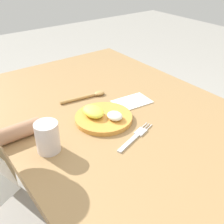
# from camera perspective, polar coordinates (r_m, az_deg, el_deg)

# --- Properties ---
(dining_table) EXTENTS (1.47, 0.86, 0.68)m
(dining_table) POSITION_cam_1_polar(r_m,az_deg,el_deg) (1.05, 4.08, -5.84)
(dining_table) COLOR #977346
(dining_table) RESTS_ON ground_plane
(plate) EXTENTS (0.21, 0.21, 0.05)m
(plate) POSITION_cam_1_polar(r_m,az_deg,el_deg) (1.01, -1.98, -0.94)
(plate) COLOR gold
(plate) RESTS_ON dining_table
(fork) EXTENTS (0.08, 0.19, 0.01)m
(fork) POSITION_cam_1_polar(r_m,az_deg,el_deg) (0.92, 4.79, -5.23)
(fork) COLOR silver
(fork) RESTS_ON dining_table
(spoon) EXTENTS (0.05, 0.20, 0.02)m
(spoon) POSITION_cam_1_polar(r_m,az_deg,el_deg) (1.16, -5.01, 3.32)
(spoon) COLOR #B3874B
(spoon) RESTS_ON dining_table
(drinking_cup) EXTENTS (0.07, 0.07, 0.10)m
(drinking_cup) POSITION_cam_1_polar(r_m,az_deg,el_deg) (0.86, -13.29, -5.13)
(drinking_cup) COLOR silver
(drinking_cup) RESTS_ON dining_table
(napkin) EXTENTS (0.11, 0.16, 0.00)m
(napkin) POSITION_cam_1_polar(r_m,az_deg,el_deg) (1.13, 4.18, 2.14)
(napkin) COLOR white
(napkin) RESTS_ON dining_table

